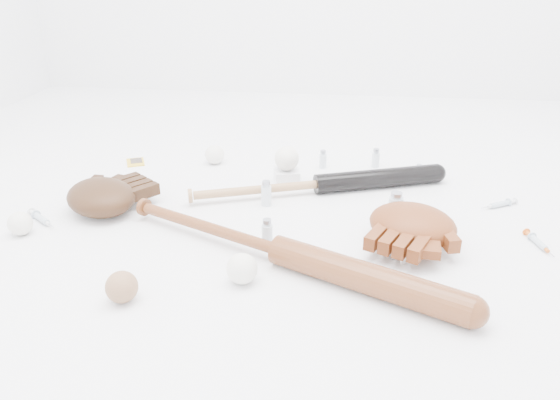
# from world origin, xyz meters

# --- Properties ---
(bat_dark) EXTENTS (0.84, 0.35, 0.06)m
(bat_dark) POSITION_xyz_m (0.09, 0.19, 0.03)
(bat_dark) COLOR black
(bat_dark) RESTS_ON ground
(bat_wood) EXTENTS (0.92, 0.49, 0.07)m
(bat_wood) POSITION_xyz_m (0.02, -0.24, 0.04)
(bat_wood) COLOR brown
(bat_wood) RESTS_ON ground
(glove_dark) EXTENTS (0.38, 0.38, 0.10)m
(glove_dark) POSITION_xyz_m (-0.54, -0.01, 0.05)
(glove_dark) COLOR #331C0E
(glove_dark) RESTS_ON ground
(glove_tan) EXTENTS (0.37, 0.37, 0.10)m
(glove_tan) POSITION_xyz_m (0.35, -0.09, 0.05)
(glove_tan) COLOR #692F13
(glove_tan) RESTS_ON ground
(trading_card) EXTENTS (0.09, 0.10, 0.00)m
(trading_card) POSITION_xyz_m (-0.59, 0.39, 0.00)
(trading_card) COLOR gold
(trading_card) RESTS_ON ground
(pedestal) EXTENTS (0.10, 0.10, 0.04)m
(pedestal) POSITION_xyz_m (-0.02, 0.27, 0.02)
(pedestal) COLOR white
(pedestal) RESTS_ON ground
(baseball_on_pedestal) EXTENTS (0.08, 0.08, 0.08)m
(baseball_on_pedestal) POSITION_xyz_m (-0.02, 0.27, 0.08)
(baseball_on_pedestal) COLOR white
(baseball_on_pedestal) RESTS_ON pedestal
(baseball_left) EXTENTS (0.07, 0.07, 0.07)m
(baseball_left) POSITION_xyz_m (-0.70, -0.18, 0.03)
(baseball_left) COLOR white
(baseball_left) RESTS_ON ground
(baseball_upper) EXTENTS (0.07, 0.07, 0.07)m
(baseball_upper) POSITION_xyz_m (-0.30, 0.41, 0.03)
(baseball_upper) COLOR white
(baseball_upper) RESTS_ON ground
(baseball_mid) EXTENTS (0.07, 0.07, 0.07)m
(baseball_mid) POSITION_xyz_m (-0.06, -0.34, 0.04)
(baseball_mid) COLOR white
(baseball_mid) RESTS_ON ground
(baseball_aged) EXTENTS (0.07, 0.07, 0.07)m
(baseball_aged) POSITION_xyz_m (-0.31, -0.44, 0.04)
(baseball_aged) COLOR #8E6444
(baseball_aged) RESTS_ON ground
(syringe_0) EXTENTS (0.14, 0.12, 0.02)m
(syringe_0) POSITION_xyz_m (-0.69, -0.10, 0.01)
(syringe_0) COLOR #ADBCC6
(syringe_0) RESTS_ON ground
(syringe_1) EXTENTS (0.11, 0.13, 0.02)m
(syringe_1) POSITION_xyz_m (0.29, -0.16, 0.01)
(syringe_1) COLOR #ADBCC6
(syringe_1) RESTS_ON ground
(syringe_2) EXTENTS (0.13, 0.13, 0.02)m
(syringe_2) POSITION_xyz_m (0.32, 0.32, 0.01)
(syringe_2) COLOR #ADBCC6
(syringe_2) RESTS_ON ground
(syringe_3) EXTENTS (0.06, 0.15, 0.02)m
(syringe_3) POSITION_xyz_m (0.68, -0.08, 0.01)
(syringe_3) COLOR #ADBCC6
(syringe_3) RESTS_ON ground
(syringe_4) EXTENTS (0.14, 0.10, 0.02)m
(syringe_4) POSITION_xyz_m (0.64, 0.16, 0.01)
(syringe_4) COLOR #ADBCC6
(syringe_4) RESTS_ON ground
(vial_0) EXTENTS (0.02, 0.02, 0.06)m
(vial_0) POSITION_xyz_m (0.42, 0.33, 0.03)
(vial_0) COLOR silver
(vial_0) RESTS_ON ground
(vial_1) EXTENTS (0.03, 0.03, 0.07)m
(vial_1) POSITION_xyz_m (0.28, 0.45, 0.03)
(vial_1) COLOR silver
(vial_1) RESTS_ON ground
(vial_2) EXTENTS (0.03, 0.03, 0.08)m
(vial_2) POSITION_xyz_m (-0.06, 0.09, 0.04)
(vial_2) COLOR silver
(vial_2) RESTS_ON ground
(vial_3) EXTENTS (0.04, 0.04, 0.10)m
(vial_3) POSITION_xyz_m (0.32, 0.01, 0.05)
(vial_3) COLOR silver
(vial_3) RESTS_ON ground
(vial_4) EXTENTS (0.03, 0.03, 0.07)m
(vial_4) POSITION_xyz_m (-0.03, -0.15, 0.04)
(vial_4) COLOR silver
(vial_4) RESTS_ON ground
(vial_5) EXTENTS (0.03, 0.03, 0.07)m
(vial_5) POSITION_xyz_m (0.09, 0.42, 0.03)
(vial_5) COLOR silver
(vial_5) RESTS_ON ground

